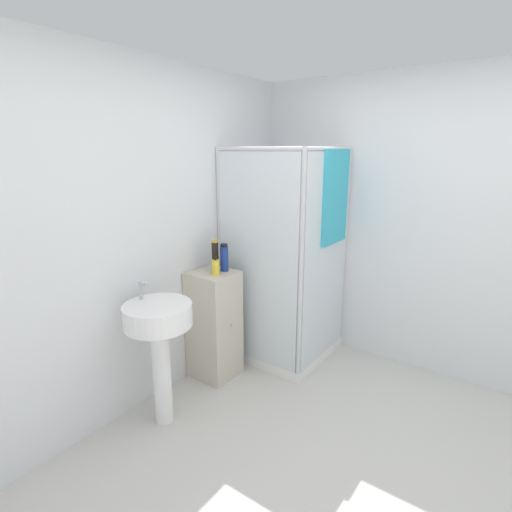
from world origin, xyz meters
TOP-DOWN VIEW (x-y plane):
  - ground_plane at (0.00, 0.00)m, footprint 12.00×12.00m
  - wall_back at (0.00, 1.70)m, footprint 6.40×0.06m
  - wall_right at (1.70, 0.00)m, footprint 0.06×6.40m
  - shower_enclosure at (1.20, 1.15)m, footprint 0.85×0.88m
  - vanity_cabinet at (0.55, 1.49)m, footprint 0.35×0.37m
  - sink at (-0.13, 1.38)m, footprint 0.46×0.46m
  - soap_dispenser at (0.52, 1.43)m, footprint 0.06×0.06m
  - shampoo_bottle_tall_black at (0.59, 1.49)m, footprint 0.05×0.05m
  - shampoo_bottle_blue at (0.63, 1.43)m, footprint 0.07×0.07m

SIDE VIEW (x-z plane):
  - ground_plane at x=0.00m, z-range 0.00..0.00m
  - vanity_cabinet at x=0.55m, z-range 0.00..0.92m
  - shower_enclosure at x=1.20m, z-range -0.39..1.51m
  - sink at x=-0.13m, z-range 0.18..1.20m
  - soap_dispenser at x=0.52m, z-range 0.90..1.06m
  - shampoo_bottle_blue at x=0.63m, z-range 0.92..1.14m
  - shampoo_bottle_tall_black at x=0.59m, z-range 0.92..1.18m
  - wall_back at x=0.00m, z-range 0.00..2.50m
  - wall_right at x=1.70m, z-range 0.00..2.50m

